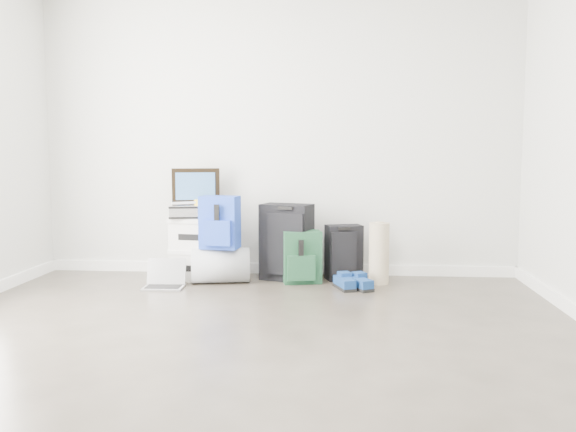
# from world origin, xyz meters

# --- Properties ---
(ground) EXTENTS (5.00, 5.00, 0.00)m
(ground) POSITION_xyz_m (0.00, 0.00, 0.00)
(ground) COLOR #322D24
(ground) RESTS_ON ground
(room_envelope) EXTENTS (4.52, 5.02, 2.71)m
(room_envelope) POSITION_xyz_m (0.00, 0.02, 1.72)
(room_envelope) COLOR silver
(room_envelope) RESTS_ON ground
(boxes_stack) EXTENTS (0.44, 0.37, 0.57)m
(boxes_stack) POSITION_xyz_m (-0.75, 2.19, 0.29)
(boxes_stack) COLOR silver
(boxes_stack) RESTS_ON ground
(briefcase) EXTENTS (0.45, 0.36, 0.12)m
(briefcase) POSITION_xyz_m (-0.75, 2.19, 0.63)
(briefcase) COLOR #B2B2B7
(briefcase) RESTS_ON boxes_stack
(painting) EXTENTS (0.43, 0.13, 0.33)m
(painting) POSITION_xyz_m (-0.75, 2.29, 0.85)
(painting) COLOR black
(painting) RESTS_ON briefcase
(drone) EXTENTS (0.48, 0.48, 0.05)m
(drone) POSITION_xyz_m (-0.67, 2.17, 0.71)
(drone) COLOR gold
(drone) RESTS_ON briefcase
(duffel_bag) EXTENTS (0.56, 0.40, 0.31)m
(duffel_bag) POSITION_xyz_m (-0.47, 2.04, 0.16)
(duffel_bag) COLOR gray
(duffel_bag) RESTS_ON ground
(blue_backpack) EXTENTS (0.36, 0.28, 0.47)m
(blue_backpack) POSITION_xyz_m (-0.47, 2.01, 0.54)
(blue_backpack) COLOR #164392
(blue_backpack) RESTS_ON duffel_bag
(large_suitcase) EXTENTS (0.51, 0.40, 0.70)m
(large_suitcase) POSITION_xyz_m (0.11, 2.22, 0.35)
(large_suitcase) COLOR black
(large_suitcase) RESTS_ON ground
(green_backpack) EXTENTS (0.37, 0.31, 0.47)m
(green_backpack) POSITION_xyz_m (0.25, 2.09, 0.23)
(green_backpack) COLOR #153B25
(green_backpack) RESTS_ON ground
(carry_on) EXTENTS (0.36, 0.29, 0.50)m
(carry_on) POSITION_xyz_m (0.63, 2.27, 0.25)
(carry_on) COLOR black
(carry_on) RESTS_ON ground
(shoes) EXTENTS (0.35, 0.31, 0.10)m
(shoes) POSITION_xyz_m (0.70, 1.87, 0.05)
(shoes) COLOR black
(shoes) RESTS_ON ground
(rolled_rug) EXTENTS (0.18, 0.18, 0.54)m
(rolled_rug) POSITION_xyz_m (0.94, 2.12, 0.27)
(rolled_rug) COLOR tan
(rolled_rug) RESTS_ON ground
(laptop) EXTENTS (0.35, 0.25, 0.24)m
(laptop) POSITION_xyz_m (-0.92, 1.81, 0.06)
(laptop) COLOR #B5B4B9
(laptop) RESTS_ON ground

